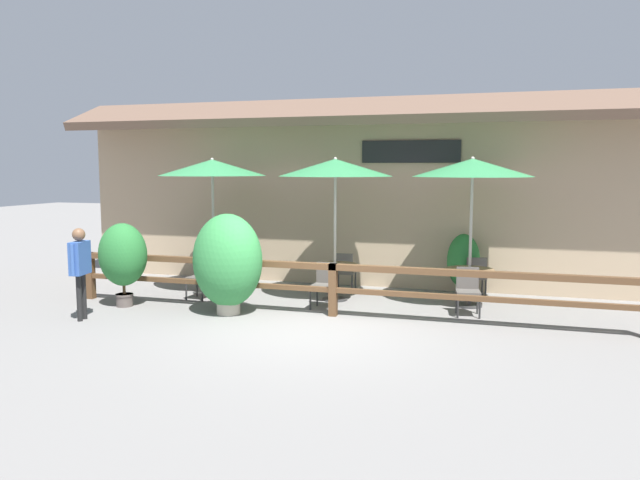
{
  "coord_description": "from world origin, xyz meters",
  "views": [
    {
      "loc": [
        2.99,
        -9.54,
        2.67
      ],
      "look_at": [
        -0.38,
        1.48,
        1.32
      ],
      "focal_mm": 35.0,
      "sensor_mm": 36.0,
      "label": 1
    }
  ],
  "objects_px": {
    "dining_table_middle": "(335,271)",
    "chair_middle_wallside": "(345,270)",
    "patio_umbrella_near": "(212,168)",
    "chair_near_streetside": "(201,275)",
    "potted_plant_broad_leaf": "(463,262)",
    "potted_plant_entrance_palm": "(228,261)",
    "dining_table_near": "(214,265)",
    "chair_far_wallside": "(475,275)",
    "chair_near_wallside": "(227,264)",
    "potted_plant_corner_fern": "(123,256)",
    "patio_umbrella_middle": "(335,168)",
    "chair_far_streetside": "(468,289)",
    "dining_table_far": "(469,276)",
    "pedestrian": "(80,261)",
    "chair_middle_streetside": "(324,283)",
    "patio_umbrella_far": "(473,168)"
  },
  "relations": [
    {
      "from": "dining_table_middle",
      "to": "patio_umbrella_near",
      "type": "bearing_deg",
      "value": 178.81
    },
    {
      "from": "chair_near_streetside",
      "to": "dining_table_middle",
      "type": "xyz_separation_m",
      "value": [
        2.65,
        0.65,
        0.1
      ]
    },
    {
      "from": "chair_near_wallside",
      "to": "dining_table_near",
      "type": "bearing_deg",
      "value": 89.96
    },
    {
      "from": "chair_near_wallside",
      "to": "dining_table_middle",
      "type": "distance_m",
      "value": 2.84
    },
    {
      "from": "chair_near_streetside",
      "to": "potted_plant_broad_leaf",
      "type": "relative_size",
      "value": 0.66
    },
    {
      "from": "dining_table_far",
      "to": "potted_plant_corner_fern",
      "type": "height_order",
      "value": "potted_plant_corner_fern"
    },
    {
      "from": "potted_plant_entrance_palm",
      "to": "patio_umbrella_middle",
      "type": "bearing_deg",
      "value": 48.44
    },
    {
      "from": "patio_umbrella_near",
      "to": "dining_table_near",
      "type": "xyz_separation_m",
      "value": [
        0.0,
        -0.0,
        -2.07
      ]
    },
    {
      "from": "chair_near_streetside",
      "to": "potted_plant_entrance_palm",
      "type": "bearing_deg",
      "value": -38.12
    },
    {
      "from": "dining_table_near",
      "to": "chair_far_wallside",
      "type": "bearing_deg",
      "value": 9.47
    },
    {
      "from": "chair_near_streetside",
      "to": "dining_table_middle",
      "type": "bearing_deg",
      "value": 19.78
    },
    {
      "from": "potted_plant_entrance_palm",
      "to": "pedestrian",
      "type": "distance_m",
      "value": 2.54
    },
    {
      "from": "chair_middle_streetside",
      "to": "chair_near_streetside",
      "type": "bearing_deg",
      "value": -179.78
    },
    {
      "from": "patio_umbrella_middle",
      "to": "chair_far_wallside",
      "type": "bearing_deg",
      "value": 19.56
    },
    {
      "from": "chair_middle_wallside",
      "to": "patio_umbrella_far",
      "type": "relative_size",
      "value": 0.3
    },
    {
      "from": "potted_plant_broad_leaf",
      "to": "dining_table_middle",
      "type": "bearing_deg",
      "value": -154.24
    },
    {
      "from": "pedestrian",
      "to": "potted_plant_corner_fern",
      "type": "bearing_deg",
      "value": 166.73
    },
    {
      "from": "chair_near_streetside",
      "to": "dining_table_far",
      "type": "bearing_deg",
      "value": 15.14
    },
    {
      "from": "chair_far_wallside",
      "to": "chair_near_wallside",
      "type": "bearing_deg",
      "value": -10.51
    },
    {
      "from": "chair_middle_streetside",
      "to": "chair_middle_wallside",
      "type": "bearing_deg",
      "value": 92.53
    },
    {
      "from": "dining_table_near",
      "to": "potted_plant_corner_fern",
      "type": "relative_size",
      "value": 0.58
    },
    {
      "from": "chair_middle_wallside",
      "to": "dining_table_middle",
      "type": "bearing_deg",
      "value": 87.02
    },
    {
      "from": "chair_middle_streetside",
      "to": "dining_table_near",
      "type": "bearing_deg",
      "value": 165.78
    },
    {
      "from": "patio_umbrella_near",
      "to": "patio_umbrella_far",
      "type": "xyz_separation_m",
      "value": [
        5.33,
        0.14,
        0.0
      ]
    },
    {
      "from": "dining_table_middle",
      "to": "potted_plant_entrance_palm",
      "type": "xyz_separation_m",
      "value": [
        -1.54,
        -1.73,
        0.39
      ]
    },
    {
      "from": "chair_near_streetside",
      "to": "potted_plant_broad_leaf",
      "type": "bearing_deg",
      "value": 25.72
    },
    {
      "from": "chair_far_streetside",
      "to": "chair_far_wallside",
      "type": "bearing_deg",
      "value": 79.34
    },
    {
      "from": "chair_near_wallside",
      "to": "chair_near_streetside",
      "type": "bearing_deg",
      "value": 91.01
    },
    {
      "from": "potted_plant_broad_leaf",
      "to": "potted_plant_corner_fern",
      "type": "bearing_deg",
      "value": -154.67
    },
    {
      "from": "dining_table_middle",
      "to": "chair_middle_wallside",
      "type": "distance_m",
      "value": 0.76
    },
    {
      "from": "chair_near_streetside",
      "to": "chair_far_streetside",
      "type": "xyz_separation_m",
      "value": [
        5.3,
        0.09,
        0.0
      ]
    },
    {
      "from": "patio_umbrella_middle",
      "to": "potted_plant_entrance_palm",
      "type": "bearing_deg",
      "value": -131.56
    },
    {
      "from": "chair_far_streetside",
      "to": "chair_far_wallside",
      "type": "height_order",
      "value": "same"
    },
    {
      "from": "chair_near_wallside",
      "to": "patio_umbrella_middle",
      "type": "relative_size",
      "value": 0.3
    },
    {
      "from": "potted_plant_broad_leaf",
      "to": "chair_middle_streetside",
      "type": "bearing_deg",
      "value": -141.57
    },
    {
      "from": "patio_umbrella_near",
      "to": "chair_near_streetside",
      "type": "height_order",
      "value": "patio_umbrella_near"
    },
    {
      "from": "pedestrian",
      "to": "chair_near_wallside",
      "type": "bearing_deg",
      "value": 154.01
    },
    {
      "from": "patio_umbrella_middle",
      "to": "potted_plant_broad_leaf",
      "type": "relative_size",
      "value": 2.21
    },
    {
      "from": "dining_table_far",
      "to": "potted_plant_broad_leaf",
      "type": "relative_size",
      "value": 0.72
    },
    {
      "from": "chair_near_wallside",
      "to": "potted_plant_entrance_palm",
      "type": "distance_m",
      "value": 2.81
    },
    {
      "from": "dining_table_far",
      "to": "patio_umbrella_near",
      "type": "bearing_deg",
      "value": -178.45
    },
    {
      "from": "patio_umbrella_middle",
      "to": "chair_middle_wallside",
      "type": "xyz_separation_m",
      "value": [
        0.0,
        0.76,
        -2.17
      ]
    },
    {
      "from": "chair_near_wallside",
      "to": "potted_plant_entrance_palm",
      "type": "bearing_deg",
      "value": 113.23
    },
    {
      "from": "chair_near_wallside",
      "to": "chair_middle_streetside",
      "type": "bearing_deg",
      "value": 148.49
    },
    {
      "from": "potted_plant_entrance_palm",
      "to": "dining_table_far",
      "type": "bearing_deg",
      "value": 24.91
    },
    {
      "from": "dining_table_near",
      "to": "chair_middle_streetside",
      "type": "bearing_deg",
      "value": -16.71
    },
    {
      "from": "potted_plant_corner_fern",
      "to": "pedestrian",
      "type": "relative_size",
      "value": 0.99
    },
    {
      "from": "chair_far_streetside",
      "to": "potted_plant_entrance_palm",
      "type": "xyz_separation_m",
      "value": [
        -4.18,
        -1.18,
        0.49
      ]
    },
    {
      "from": "potted_plant_entrance_palm",
      "to": "dining_table_near",
      "type": "bearing_deg",
      "value": 123.23
    },
    {
      "from": "chair_middle_wallside",
      "to": "chair_near_wallside",
      "type": "bearing_deg",
      "value": -3.09
    }
  ]
}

